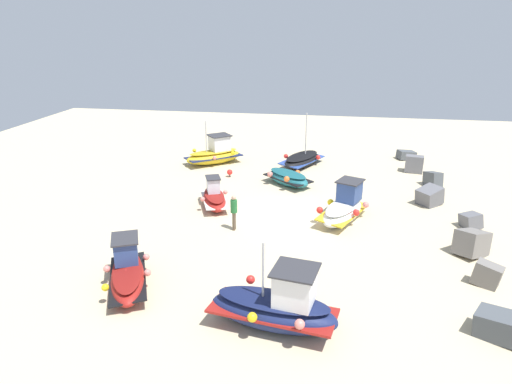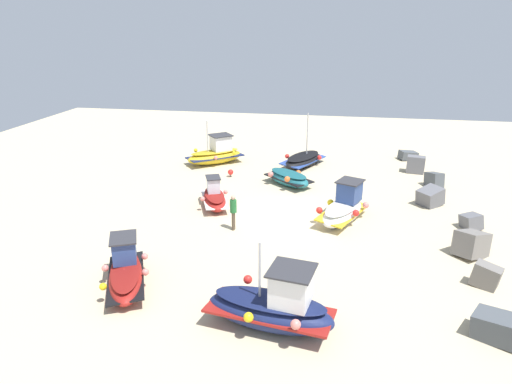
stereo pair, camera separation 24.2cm
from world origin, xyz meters
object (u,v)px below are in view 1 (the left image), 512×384
Objects in this scene: fishing_boat_5 at (214,198)px; fishing_boat_3 at (276,307)px; fishing_boat_4 at (215,154)px; mooring_buoy_0 at (230,172)px; person_walking at (234,210)px; fishing_boat_6 at (302,160)px; fishing_boat_0 at (344,208)px; fishing_boat_2 at (288,178)px; fishing_boat_1 at (127,272)px.

fishing_boat_3 is at bearing -176.82° from fishing_boat_5.
fishing_boat_3 is 19.14m from fishing_boat_4.
mooring_buoy_0 is at bearing -18.36° from fishing_boat_5.
fishing_boat_5 is at bearing 3.30° from mooring_buoy_0.
fishing_boat_6 is at bearing 77.09° from person_walking.
fishing_boat_5 reaches higher than mooring_buoy_0.
fishing_boat_0 is 5.89m from fishing_boat_2.
fishing_boat_0 is at bearing 50.94° from mooring_buoy_0.
fishing_boat_1 reaches higher than mooring_buoy_0.
person_walking is at bearing 116.22° from fishing_boat_2.
fishing_boat_0 is 9.57m from fishing_boat_3.
fishing_boat_5 is at bearing 107.80° from fishing_boat_0.
fishing_boat_1 is 0.95× the size of fishing_boat_6.
fishing_boat_2 is 6.64× the size of mooring_buoy_0.
fishing_boat_2 is 1.90× the size of person_walking.
fishing_boat_6 is 11.47m from person_walking.
fishing_boat_0 is 1.20× the size of fishing_boat_5.
fishing_boat_4 reaches higher than fishing_boat_3.
mooring_buoy_0 is at bearing -97.58° from fishing_boat_4.
fishing_boat_2 is at bearing 18.85° from fishing_boat_6.
fishing_boat_6 reaches higher than fishing_boat_3.
fishing_boat_1 is 13.45m from fishing_boat_2.
fishing_boat_6 is at bearing 40.42° from fishing_boat_0.
fishing_boat_3 reaches higher than fishing_boat_1.
fishing_boat_3 reaches higher than mooring_buoy_0.
fishing_boat_2 is 7.22m from person_walking.
fishing_boat_3 reaches higher than person_walking.
fishing_boat_0 is 0.94× the size of fishing_boat_4.
person_walking is (2.08, -5.19, 0.36)m from fishing_boat_0.
fishing_boat_1 is at bearing -117.98° from person_walking.
fishing_boat_3 is at bearing -170.12° from fishing_boat_0.
fishing_boat_0 is 2.26× the size of person_walking.
fishing_boat_5 is at bearing 120.58° from person_walking.
fishing_boat_5 is 6.58× the size of mooring_buoy_0.
fishing_boat_6 is at bearing -34.44° from fishing_boat_4.
mooring_buoy_0 is at bearing 27.37° from fishing_boat_2.
person_walking is 8.18m from mooring_buoy_0.
fishing_boat_3 is 9.03× the size of mooring_buoy_0.
person_walking is at bearing 121.87° from fishing_boat_3.
person_walking is (-5.63, 2.90, 0.44)m from fishing_boat_1.
fishing_boat_4 is 11.35m from person_walking.
fishing_boat_1 is 6.06m from fishing_boat_3.
fishing_boat_1 is 1.21× the size of fishing_boat_2.
fishing_boat_6 reaches higher than mooring_buoy_0.
fishing_boat_1 is 6.34m from person_walking.
person_walking is (10.73, 3.69, 0.33)m from fishing_boat_4.
fishing_boat_2 is at bearing 104.01° from fishing_boat_3.
fishing_boat_1 reaches higher than fishing_boat_2.
fishing_boat_2 is 0.73× the size of fishing_boat_3.
fishing_boat_2 is at bearing 74.20° from person_walking.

